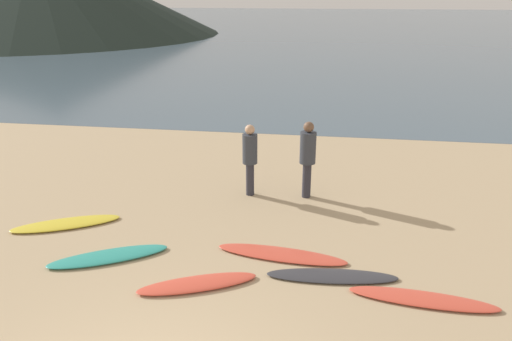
{
  "coord_description": "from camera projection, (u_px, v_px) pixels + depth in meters",
  "views": [
    {
      "loc": [
        2.04,
        -3.76,
        4.63
      ],
      "look_at": [
        0.48,
        6.79,
        0.6
      ],
      "focal_mm": 34.22,
      "sensor_mm": 36.0,
      "label": 1
    }
  ],
  "objects": [
    {
      "name": "ground_plane",
      "position": [
        256.0,
        154.0,
        14.69
      ],
      "size": [
        120.0,
        120.0,
        0.2
      ],
      "primitive_type": "cube",
      "color": "tan",
      "rests_on": "ground"
    },
    {
      "name": "ocean_water",
      "position": [
        315.0,
        25.0,
        62.64
      ],
      "size": [
        140.0,
        100.0,
        0.01
      ],
      "primitive_type": "cube",
      "color": "#475B6B",
      "rests_on": "ground"
    },
    {
      "name": "surfboard_0",
      "position": [
        66.0,
        224.0,
        10.08
      ],
      "size": [
        2.18,
        1.45,
        0.08
      ],
      "primitive_type": "ellipsoid",
      "rotation": [
        0.0,
        0.0,
        0.46
      ],
      "color": "yellow",
      "rests_on": "ground"
    },
    {
      "name": "surfboard_1",
      "position": [
        108.0,
        256.0,
        8.85
      ],
      "size": [
        2.14,
        1.46,
        0.09
      ],
      "primitive_type": "ellipsoid",
      "rotation": [
        0.0,
        0.0,
        0.48
      ],
      "color": "teal",
      "rests_on": "ground"
    },
    {
      "name": "surfboard_2",
      "position": [
        198.0,
        284.0,
        8.04
      ],
      "size": [
        2.02,
        1.21,
        0.09
      ],
      "primitive_type": "ellipsoid",
      "rotation": [
        0.0,
        0.0,
        0.4
      ],
      "color": "#D84C38",
      "rests_on": "ground"
    },
    {
      "name": "surfboard_3",
      "position": [
        281.0,
        254.0,
        8.93
      ],
      "size": [
        2.46,
        0.79,
        0.07
      ],
      "primitive_type": "ellipsoid",
      "rotation": [
        0.0,
        0.0,
        -0.12
      ],
      "color": "#D84C38",
      "rests_on": "ground"
    },
    {
      "name": "surfboard_4",
      "position": [
        332.0,
        276.0,
        8.27
      ],
      "size": [
        2.26,
        0.65,
        0.07
      ],
      "primitive_type": "ellipsoid",
      "rotation": [
        0.0,
        0.0,
        0.08
      ],
      "color": "#333338",
      "rests_on": "ground"
    },
    {
      "name": "surfboard_5",
      "position": [
        423.0,
        299.0,
        7.65
      ],
      "size": [
        2.33,
        0.67,
        0.08
      ],
      "primitive_type": "ellipsoid",
      "rotation": [
        0.0,
        0.0,
        -0.09
      ],
      "color": "#D84C38",
      "rests_on": "ground"
    },
    {
      "name": "person_0",
      "position": [
        250.0,
        154.0,
        11.24
      ],
      "size": [
        0.35,
        0.35,
        1.71
      ],
      "rotation": [
        0.0,
        0.0,
        3.6
      ],
      "color": "#2D2D38",
      "rests_on": "ground"
    },
    {
      "name": "person_1",
      "position": [
        308.0,
        154.0,
        11.1
      ],
      "size": [
        0.37,
        0.37,
        1.82
      ],
      "rotation": [
        0.0,
        0.0,
        4.11
      ],
      "color": "#2D2D38",
      "rests_on": "ground"
    }
  ]
}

